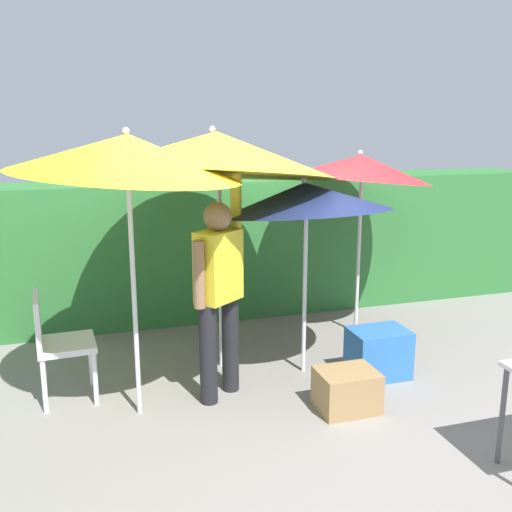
{
  "coord_description": "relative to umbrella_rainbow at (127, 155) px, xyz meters",
  "views": [
    {
      "loc": [
        -1.44,
        -4.34,
        2.27
      ],
      "look_at": [
        0.0,
        0.3,
        1.1
      ],
      "focal_mm": 42.15,
      "sensor_mm": 36.0,
      "label": 1
    }
  ],
  "objects": [
    {
      "name": "ground_plane",
      "position": [
        1.04,
        0.02,
        -1.97
      ],
      "size": [
        24.0,
        24.0,
        0.0
      ],
      "primitive_type": "plane",
      "color": "gray"
    },
    {
      "name": "cooler_box",
      "position": [
        2.08,
        0.05,
        -1.76
      ],
      "size": [
        0.5,
        0.37,
        0.43
      ],
      "primitive_type": "cube",
      "color": "#2D6BB7",
      "rests_on": "ground_plane"
    },
    {
      "name": "umbrella_orange",
      "position": [
        0.8,
        0.68,
        -0.05
      ],
      "size": [
        2.12,
        2.1,
        2.31
      ],
      "color": "silver",
      "rests_on": "ground_plane"
    },
    {
      "name": "umbrella_navy",
      "position": [
        1.48,
        0.33,
        -0.41
      ],
      "size": [
        1.47,
        1.48,
        1.8
      ],
      "color": "silver",
      "rests_on": "ground_plane"
    },
    {
      "name": "hedge_row",
      "position": [
        1.04,
        2.14,
        -1.2
      ],
      "size": [
        8.0,
        0.7,
        1.54
      ],
      "primitive_type": "cube",
      "color": "#2D7033",
      "rests_on": "ground_plane"
    },
    {
      "name": "umbrella_rainbow",
      "position": [
        0.0,
        0.0,
        0.0
      ],
      "size": [
        1.66,
        1.65,
        2.19
      ],
      "color": "silver",
      "rests_on": "ground_plane"
    },
    {
      "name": "umbrella_yellow",
      "position": [
        2.38,
        1.1,
        -0.25
      ],
      "size": [
        1.45,
        1.44,
        1.96
      ],
      "color": "silver",
      "rests_on": "ground_plane"
    },
    {
      "name": "chair_plastic",
      "position": [
        -0.58,
        0.41,
        -1.46
      ],
      "size": [
        0.46,
        0.46,
        0.89
      ],
      "color": "silver",
      "rests_on": "ground_plane"
    },
    {
      "name": "person_vendor",
      "position": [
        0.67,
        0.09,
        -1.04
      ],
      "size": [
        0.49,
        0.4,
        1.88
      ],
      "color": "black",
      "rests_on": "ground_plane"
    },
    {
      "name": "crate_cardboard",
      "position": [
        1.55,
        -0.43,
        -1.81
      ],
      "size": [
        0.46,
        0.36,
        0.32
      ],
      "primitive_type": "cube",
      "color": "#9E7A4C",
      "rests_on": "ground_plane"
    }
  ]
}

